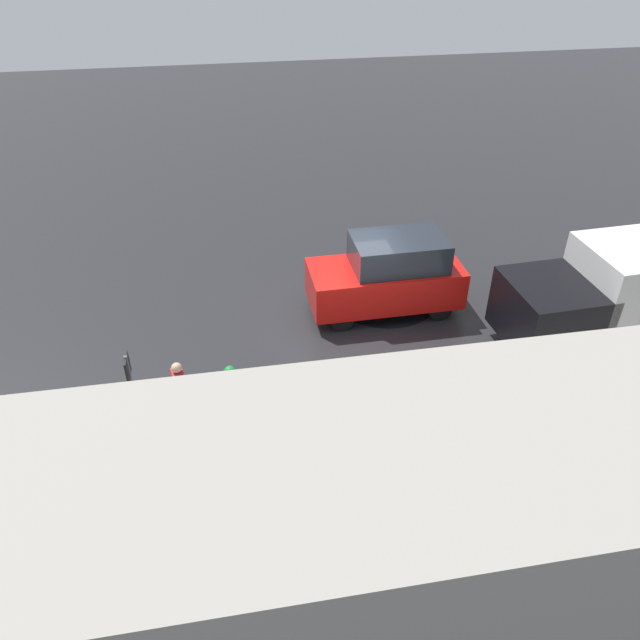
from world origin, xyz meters
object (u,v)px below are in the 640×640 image
delivery_truck (623,294)px  sign_post (133,392)px  moving_hatchback (388,275)px  pedestrian (179,384)px  fire_hydrant (231,381)px

delivery_truck → sign_post: bearing=9.3°
delivery_truck → moving_hatchback: bearing=-25.2°
pedestrian → fire_hydrant: bearing=-167.9°
moving_hatchback → fire_hydrant: moving_hatchback is taller
delivery_truck → sign_post: size_ratio=2.28×
delivery_truck → sign_post: 11.20m
delivery_truck → pedestrian: (10.34, 0.64, -0.69)m
fire_hydrant → sign_post: sign_post is taller
delivery_truck → sign_post: delivery_truck is taller
pedestrian → sign_post: (0.71, 1.17, 0.90)m
delivery_truck → pedestrian: size_ratio=4.48×
moving_hatchback → fire_hydrant: (4.24, 2.77, -0.63)m
delivery_truck → sign_post: (11.05, 1.80, 0.20)m
moving_hatchback → delivery_truck: size_ratio=0.72×
fire_hydrant → sign_post: bearing=38.1°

